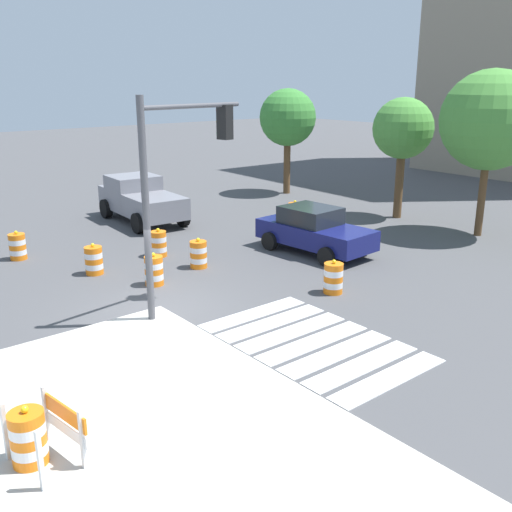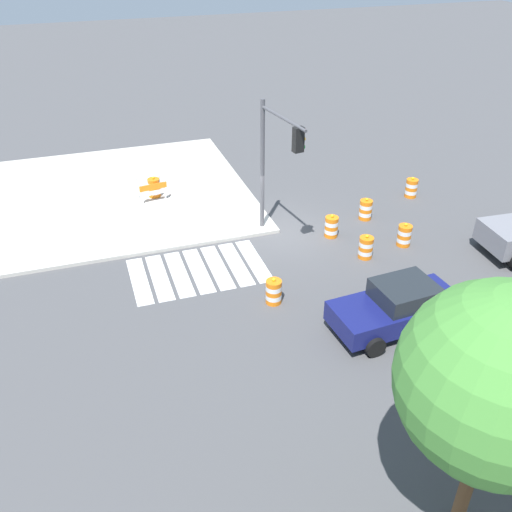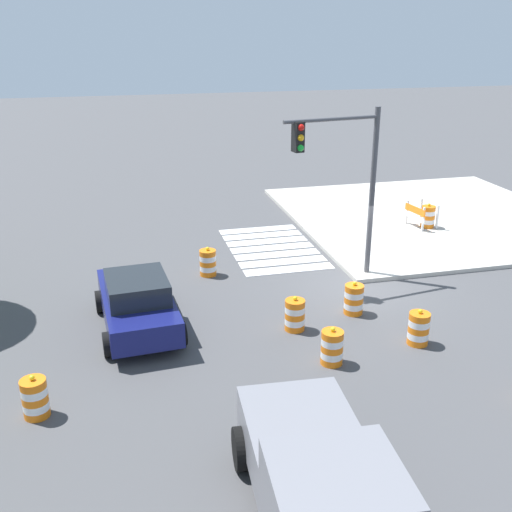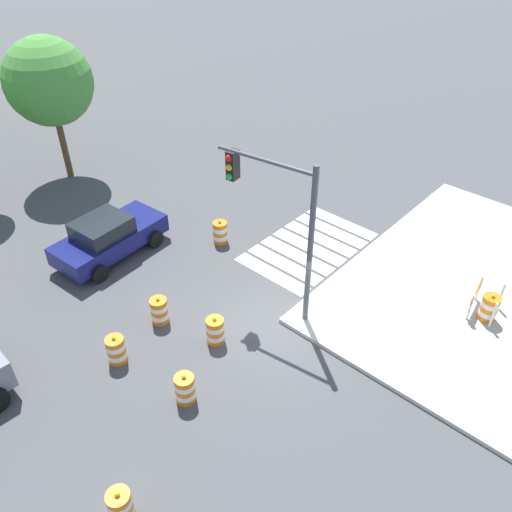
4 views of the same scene
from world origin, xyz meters
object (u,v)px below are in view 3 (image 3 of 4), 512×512
at_px(pickup_truck, 324,495).
at_px(traffic_barrel_opposite_curb, 419,328).
at_px(traffic_barrel_median_far, 208,263).
at_px(traffic_barrel_on_sidewalk, 428,217).
at_px(traffic_barrel_crosswalk_end, 295,315).
at_px(traffic_barrel_far_curb, 35,398).
at_px(construction_barricade, 418,214).
at_px(traffic_barrel_lane_center, 332,347).
at_px(sports_car, 137,302).
at_px(traffic_barrel_near_corner, 354,299).
at_px(traffic_light_pole, 343,165).

xyz_separation_m(pickup_truck, traffic_barrel_opposite_curb, (5.67, -4.73, -0.52)).
relative_size(traffic_barrel_median_far, traffic_barrel_on_sidewalk, 1.00).
bearing_deg(traffic_barrel_on_sidewalk, traffic_barrel_crosswalk_end, 131.53).
bearing_deg(traffic_barrel_on_sidewalk, traffic_barrel_far_curb, 123.09).
bearing_deg(construction_barricade, traffic_barrel_opposite_curb, 152.26).
distance_m(traffic_barrel_crosswalk_end, construction_barricade, 10.40).
bearing_deg(traffic_barrel_far_curb, traffic_barrel_lane_center, -85.72).
height_order(sports_car, traffic_barrel_crosswalk_end, sports_car).
relative_size(pickup_truck, traffic_barrel_opposite_curb, 5.16).
height_order(traffic_barrel_median_far, construction_barricade, construction_barricade).
bearing_deg(pickup_truck, construction_barricade, -32.92).
height_order(traffic_barrel_near_corner, traffic_barrel_median_far, same).
height_order(sports_car, traffic_barrel_on_sidewalk, sports_car).
height_order(pickup_truck, traffic_barrel_on_sidewalk, pickup_truck).
bearing_deg(traffic_barrel_on_sidewalk, traffic_barrel_opposite_curb, 149.91).
relative_size(traffic_barrel_lane_center, construction_barricade, 0.76).
bearing_deg(traffic_barrel_far_curb, traffic_barrel_median_far, -35.51).
xyz_separation_m(traffic_barrel_near_corner, traffic_barrel_on_sidewalk, (6.46, -5.94, 0.15)).
bearing_deg(traffic_barrel_median_far, traffic_barrel_opposite_curb, -142.46).
distance_m(sports_car, traffic_barrel_median_far, 4.23).
height_order(traffic_barrel_median_far, traffic_barrel_opposite_curb, same).
height_order(traffic_barrel_opposite_curb, construction_barricade, construction_barricade).
distance_m(traffic_barrel_lane_center, construction_barricade, 11.60).
bearing_deg(construction_barricade, pickup_truck, 147.08).
relative_size(traffic_barrel_far_curb, traffic_barrel_opposite_curb, 1.00).
bearing_deg(traffic_barrel_crosswalk_end, traffic_barrel_lane_center, -169.42).
distance_m(pickup_truck, traffic_barrel_opposite_curb, 7.40).
distance_m(traffic_barrel_opposite_curb, traffic_barrel_on_sidewalk, 9.92).
bearing_deg(traffic_barrel_on_sidewalk, sports_car, 115.88).
distance_m(traffic_barrel_near_corner, traffic_barrel_on_sidewalk, 8.78).
relative_size(pickup_truck, construction_barricade, 3.94).
distance_m(sports_car, traffic_barrel_near_corner, 6.25).
distance_m(traffic_barrel_lane_center, traffic_light_pole, 6.33).
height_order(pickup_truck, traffic_barrel_far_curb, pickup_truck).
xyz_separation_m(construction_barricade, traffic_light_pole, (-4.22, 5.13, 3.19)).
relative_size(traffic_barrel_near_corner, traffic_barrel_crosswalk_end, 1.00).
height_order(pickup_truck, traffic_barrel_near_corner, pickup_truck).
xyz_separation_m(sports_car, traffic_barrel_lane_center, (-3.08, -4.59, -0.36)).
distance_m(traffic_barrel_median_far, traffic_light_pole, 5.58).
bearing_deg(traffic_barrel_near_corner, traffic_barrel_on_sidewalk, -42.59).
bearing_deg(traffic_barrel_opposite_curb, pickup_truck, 140.18).
height_order(traffic_barrel_crosswalk_end, traffic_barrel_lane_center, same).
height_order(traffic_barrel_opposite_curb, traffic_light_pole, traffic_light_pole).
bearing_deg(traffic_barrel_far_curb, construction_barricade, -55.83).
bearing_deg(pickup_truck, sports_car, 16.36).
bearing_deg(pickup_truck, traffic_barrel_opposite_curb, -39.82).
relative_size(traffic_barrel_far_curb, traffic_barrel_on_sidewalk, 1.00).
xyz_separation_m(pickup_truck, traffic_light_pole, (10.17, -4.18, 2.94)).
distance_m(traffic_barrel_near_corner, traffic_barrel_opposite_curb, 2.33).
bearing_deg(traffic_barrel_crosswalk_end, pickup_truck, 166.21).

